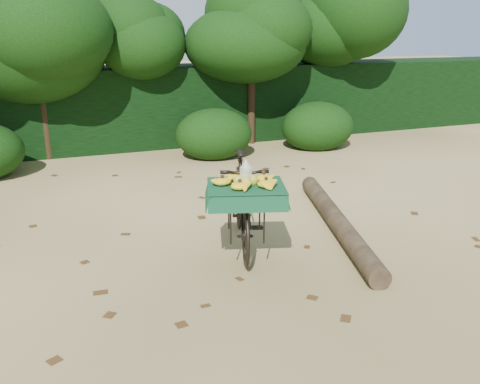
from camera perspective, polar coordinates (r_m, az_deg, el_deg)
name	(u,v)px	position (r m, az deg, el deg)	size (l,w,h in m)	color
ground	(211,241)	(6.59, -3.26, -5.53)	(80.00, 80.00, 0.00)	tan
vendor_bicycle	(242,201)	(6.21, 0.24, -1.04)	(1.24, 2.04, 1.18)	black
fallen_log	(336,220)	(7.05, 10.78, -3.14)	(0.25, 0.25, 3.48)	brown
hedge_backdrop	(126,107)	(12.32, -12.72, 9.34)	(26.00, 1.80, 1.80)	black
tree_row	(97,60)	(11.35, -15.77, 14.03)	(14.50, 2.00, 4.00)	black
bush_clumps	(168,140)	(10.56, -8.11, 5.77)	(8.80, 1.70, 0.90)	black
leaf_litter	(197,224)	(7.16, -4.90, -3.58)	(7.00, 7.30, 0.01)	#482C13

